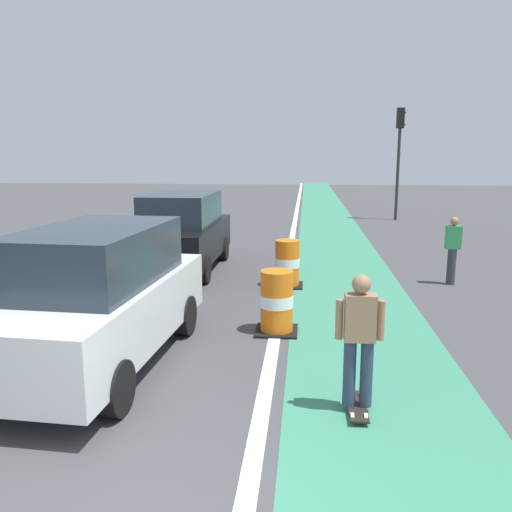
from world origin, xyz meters
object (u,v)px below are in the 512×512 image
traffic_barrel_mid (287,264)px  traffic_light_corner (399,144)px  pedestrian_crossing (453,248)px  skateboarder_on_lane (359,339)px  parked_suv_second (183,231)px  parked_suv_nearest (99,296)px  traffic_barrel_front (277,303)px

traffic_barrel_mid → traffic_light_corner: traffic_light_corner is taller
pedestrian_crossing → skateboarder_on_lane: bearing=-113.2°
traffic_barrel_mid → pedestrian_crossing: 3.91m
parked_suv_second → traffic_barrel_mid: (2.82, -1.50, -0.50)m
parked_suv_nearest → skateboarder_on_lane: bearing=-17.2°
parked_suv_second → pedestrian_crossing: 6.75m
parked_suv_nearest → traffic_barrel_front: bearing=33.7°
skateboarder_on_lane → parked_suv_nearest: bearing=162.8°
traffic_barrel_mid → traffic_light_corner: (4.63, 13.09, 2.97)m
traffic_light_corner → pedestrian_crossing: size_ratio=3.17×
skateboarder_on_lane → traffic_barrel_mid: (-1.06, 6.01, -0.38)m
skateboarder_on_lane → parked_suv_nearest: 3.77m
traffic_barrel_mid → pedestrian_crossing: size_ratio=0.68×
parked_suv_nearest → traffic_light_corner: bearing=68.3°
parked_suv_second → traffic_barrel_mid: size_ratio=4.23×
parked_suv_nearest → traffic_barrel_mid: (2.54, 4.89, -0.50)m
pedestrian_crossing → traffic_light_corner: bearing=86.5°
traffic_light_corner → parked_suv_second: bearing=-122.7°
pedestrian_crossing → parked_suv_second: bearing=171.9°
traffic_light_corner → traffic_barrel_front: bearing=-106.0°
traffic_barrel_front → traffic_light_corner: size_ratio=0.21×
skateboarder_on_lane → traffic_barrel_mid: bearing=100.0°
skateboarder_on_lane → traffic_light_corner: (3.57, 19.10, 2.59)m
parked_suv_nearest → traffic_barrel_mid: 5.54m
pedestrian_crossing → parked_suv_nearest: bearing=-139.6°
traffic_barrel_front → traffic_barrel_mid: 3.24m
skateboarder_on_lane → traffic_barrel_front: 3.01m
skateboarder_on_lane → traffic_barrel_front: (-1.12, 2.76, -0.38)m
traffic_barrel_front → traffic_barrel_mid: size_ratio=1.00×
traffic_barrel_front → pedestrian_crossing: pedestrian_crossing is taller
parked_suv_second → traffic_barrel_mid: 3.23m
skateboarder_on_lane → traffic_barrel_front: bearing=112.1°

